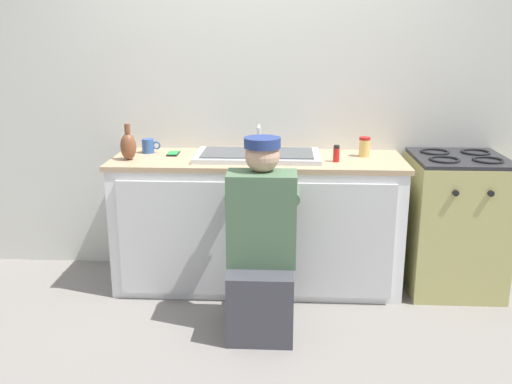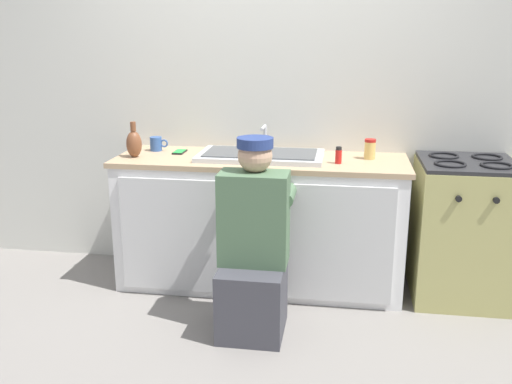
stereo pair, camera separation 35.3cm
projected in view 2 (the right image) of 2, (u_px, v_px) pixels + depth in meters
The scene contains 12 objects.
ground_plane at pixel (254, 301), 3.63m from camera, with size 12.00×12.00×0.00m, color gray.
back_wall at pixel (268, 93), 3.91m from camera, with size 6.00×0.10×2.50m, color silver.
counter_cabinet at pixel (260, 224), 3.79m from camera, with size 1.84×0.62×0.84m.
countertop at pixel (261, 160), 3.68m from camera, with size 1.88×0.62×0.03m, color tan.
sink_double_basin at pixel (261, 155), 3.67m from camera, with size 0.80×0.44×0.19m.
stove_range at pixel (462, 230), 3.60m from camera, with size 0.58×0.62×0.90m.
plumber_person at pixel (253, 253), 3.18m from camera, with size 0.42×0.61×1.10m.
vase_decorative at pixel (134, 143), 3.68m from camera, with size 0.10×0.10×0.23m.
cell_phone at pixel (180, 152), 3.84m from camera, with size 0.07×0.14×0.01m.
spice_bottle_red at pixel (339, 155), 3.51m from camera, with size 0.04×0.04×0.10m.
condiment_jar at pixel (370, 149), 3.63m from camera, with size 0.07×0.07×0.13m.
coffee_mug at pixel (156, 144), 3.89m from camera, with size 0.13×0.08×0.09m.
Camera 2 is at (0.53, -3.26, 1.65)m, focal length 40.00 mm.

